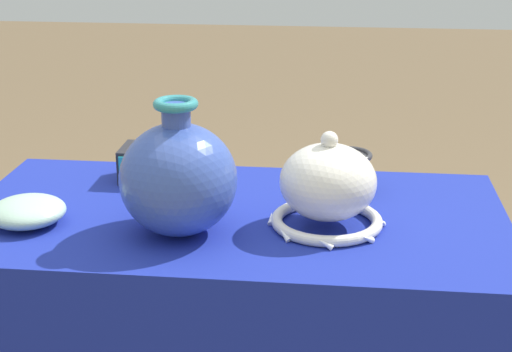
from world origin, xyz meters
TOP-DOWN VIEW (x-y plane):
  - display_table at (0.00, -0.01)m, footprint 1.09×0.58m
  - vase_tall_bulbous at (-0.09, -0.11)m, footprint 0.22×0.22m
  - vase_dome_bell at (0.19, -0.05)m, footprint 0.23×0.23m
  - mosaic_tile_box at (-0.22, 0.17)m, footprint 0.12×0.11m
  - bowl_shallow_celadon at (-0.39, -0.10)m, footprint 0.15×0.15m
  - cup_wide_charcoal at (0.23, 0.16)m, footprint 0.10×0.10m

SIDE VIEW (x-z plane):
  - display_table at x=0.00m, z-range 0.27..0.99m
  - bowl_shallow_celadon at x=-0.39m, z-range 0.72..0.77m
  - mosaic_tile_box at x=-0.22m, z-range 0.72..0.80m
  - cup_wide_charcoal at x=0.23m, z-range 0.72..0.81m
  - vase_dome_bell at x=0.19m, z-range 0.70..0.89m
  - vase_tall_bulbous at x=-0.09m, z-range 0.70..0.96m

